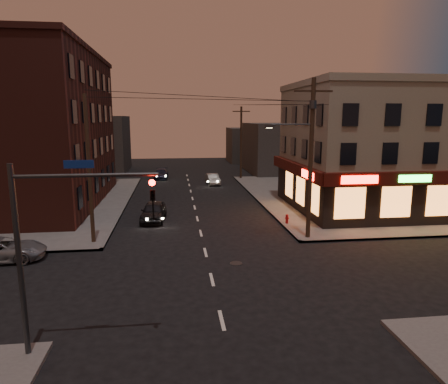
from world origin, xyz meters
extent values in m
plane|color=black|center=(0.00, 0.00, 0.00)|extent=(120.00, 120.00, 0.00)
cube|color=#514F4C|center=(18.00, 19.00, 0.07)|extent=(24.00, 28.00, 0.15)
cube|color=gray|center=(16.00, 13.50, 5.15)|extent=(15.00, 12.00, 10.00)
cube|color=gray|center=(16.00, 13.50, 10.40)|extent=(15.20, 12.20, 0.50)
cube|color=black|center=(16.00, 7.55, 1.85)|extent=(15.12, 0.25, 3.40)
cube|color=black|center=(8.55, 13.50, 1.85)|extent=(0.25, 12.12, 3.40)
cube|color=#41100A|center=(16.00, 7.25, 3.65)|extent=(15.60, 0.50, 0.90)
cube|color=#41100A|center=(8.25, 13.50, 3.65)|extent=(0.50, 12.60, 0.90)
cube|color=#FF140C|center=(10.70, 6.98, 3.65)|extent=(2.60, 0.06, 0.55)
cube|color=#26FF3F|center=(14.70, 6.98, 3.65)|extent=(2.40, 0.06, 0.50)
cube|color=#FF140C|center=(7.98, 9.70, 3.65)|extent=(0.06, 2.60, 0.55)
cube|color=orange|center=(15.40, 7.40, 1.95)|extent=(12.40, 0.08, 2.20)
cube|color=orange|center=(8.40, 12.50, 1.95)|extent=(0.08, 8.40, 2.20)
cube|color=#481E17|center=(-14.50, 19.00, 6.65)|extent=(12.00, 20.00, 13.00)
cube|color=#3F3D3A|center=(14.00, 38.00, 3.50)|extent=(10.00, 12.00, 7.00)
cube|color=#3F3D3A|center=(-13.00, 42.00, 4.00)|extent=(9.00, 10.00, 8.00)
cube|color=#3F3D3A|center=(12.00, 52.00, 3.00)|extent=(8.00, 8.00, 6.00)
cylinder|color=#382619|center=(6.80, 5.80, 5.15)|extent=(0.28, 0.28, 10.00)
cube|color=#382619|center=(6.80, 5.80, 9.35)|extent=(2.40, 0.12, 0.12)
cylinder|color=#333538|center=(6.80, 5.80, 8.55)|extent=(0.44, 0.44, 0.50)
cylinder|color=#333538|center=(5.50, 5.80, 7.35)|extent=(2.60, 0.10, 0.10)
cube|color=#333538|center=(4.10, 5.80, 7.25)|extent=(0.60, 0.25, 0.18)
cube|color=#FFD88C|center=(4.10, 5.80, 7.15)|extent=(0.35, 0.15, 0.04)
cylinder|color=#382619|center=(6.80, 32.00, 4.65)|extent=(0.26, 0.26, 9.00)
cylinder|color=#382619|center=(-6.80, 6.50, 4.65)|extent=(0.24, 0.24, 9.00)
cylinder|color=#333538|center=(-6.60, -5.60, 3.20)|extent=(0.18, 0.18, 6.40)
cylinder|color=#333538|center=(-4.40, -5.60, 6.00)|extent=(4.40, 0.12, 0.12)
imported|color=black|center=(-2.40, -5.60, 5.50)|extent=(0.16, 0.20, 1.00)
sphere|color=#FF0C05|center=(-2.40, -5.72, 5.75)|extent=(0.20, 0.20, 0.20)
cube|color=navy|center=(-4.60, -5.60, 6.35)|extent=(0.90, 0.05, 0.25)
imported|color=gray|center=(-11.24, 4.00, 0.65)|extent=(4.79, 2.48, 1.29)
imported|color=black|center=(-3.34, 11.87, 0.73)|extent=(2.08, 4.40, 1.46)
imported|color=slate|center=(2.78, 28.21, 0.62)|extent=(1.65, 3.86, 1.24)
imported|color=black|center=(-3.40, 33.39, 0.62)|extent=(1.88, 4.30, 1.23)
cylinder|color=maroon|center=(6.40, 9.27, 0.42)|extent=(0.24, 0.24, 0.55)
sphere|color=maroon|center=(6.40, 9.27, 0.73)|extent=(0.22, 0.22, 0.22)
cylinder|color=maroon|center=(6.40, 9.27, 0.53)|extent=(0.31, 0.17, 0.11)
cylinder|color=maroon|center=(6.40, 9.27, 0.53)|extent=(0.17, 0.31, 0.11)
camera|label=1|loc=(-1.70, -18.23, 7.75)|focal=32.00mm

